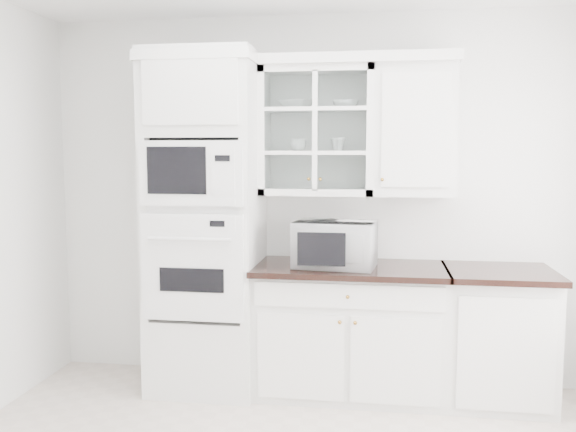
# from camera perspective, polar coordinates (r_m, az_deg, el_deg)

# --- Properties ---
(room_shell) EXTENTS (4.00, 3.50, 2.70)m
(room_shell) POSITION_cam_1_polar(r_m,az_deg,el_deg) (3.22, 0.11, 7.33)
(room_shell) COLOR white
(room_shell) RESTS_ON ground
(oven_column) EXTENTS (0.76, 0.68, 2.40)m
(oven_column) POSITION_cam_1_polar(r_m,az_deg,el_deg) (4.38, -7.72, -0.68)
(oven_column) COLOR white
(oven_column) RESTS_ON ground
(base_cabinet_run) EXTENTS (1.32, 0.67, 0.92)m
(base_cabinet_run) POSITION_cam_1_polar(r_m,az_deg,el_deg) (4.39, 5.79, -10.47)
(base_cabinet_run) COLOR white
(base_cabinet_run) RESTS_ON ground
(extra_base_cabinet) EXTENTS (0.72, 0.67, 0.92)m
(extra_base_cabinet) POSITION_cam_1_polar(r_m,az_deg,el_deg) (4.46, 18.97, -10.51)
(extra_base_cabinet) COLOR white
(extra_base_cabinet) RESTS_ON ground
(upper_cabinet_glass) EXTENTS (0.80, 0.33, 0.90)m
(upper_cabinet_glass) POSITION_cam_1_polar(r_m,az_deg,el_deg) (4.36, 2.76, 7.91)
(upper_cabinet_glass) COLOR white
(upper_cabinet_glass) RESTS_ON room_shell
(upper_cabinet_solid) EXTENTS (0.55, 0.33, 0.90)m
(upper_cabinet_solid) POSITION_cam_1_polar(r_m,az_deg,el_deg) (4.35, 11.73, 7.80)
(upper_cabinet_solid) COLOR white
(upper_cabinet_solid) RESTS_ON room_shell
(crown_molding) EXTENTS (2.14, 0.38, 0.07)m
(crown_molding) POSITION_cam_1_polar(r_m,az_deg,el_deg) (4.39, 1.36, 14.25)
(crown_molding) COLOR white
(crown_molding) RESTS_ON room_shell
(countertop_microwave) EXTENTS (0.59, 0.51, 0.31)m
(countertop_microwave) POSITION_cam_1_polar(r_m,az_deg,el_deg) (4.20, 4.47, -2.60)
(countertop_microwave) COLOR white
(countertop_microwave) RESTS_ON base_cabinet_run
(bowl_a) EXTENTS (0.30, 0.30, 0.06)m
(bowl_a) POSITION_cam_1_polar(r_m,az_deg,el_deg) (4.38, 0.86, 10.38)
(bowl_a) COLOR white
(bowl_a) RESTS_ON upper_cabinet_glass
(bowl_b) EXTENTS (0.20, 0.20, 0.06)m
(bowl_b) POSITION_cam_1_polar(r_m,az_deg,el_deg) (4.35, 5.42, 10.37)
(bowl_b) COLOR white
(bowl_b) RESTS_ON upper_cabinet_glass
(cup_a) EXTENTS (0.14, 0.14, 0.09)m
(cup_a) POSITION_cam_1_polar(r_m,az_deg,el_deg) (4.36, 0.97, 6.65)
(cup_a) COLOR white
(cup_a) RESTS_ON upper_cabinet_glass
(cup_b) EXTENTS (0.11, 0.11, 0.10)m
(cup_b) POSITION_cam_1_polar(r_m,az_deg,el_deg) (4.34, 4.70, 6.69)
(cup_b) COLOR white
(cup_b) RESTS_ON upper_cabinet_glass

